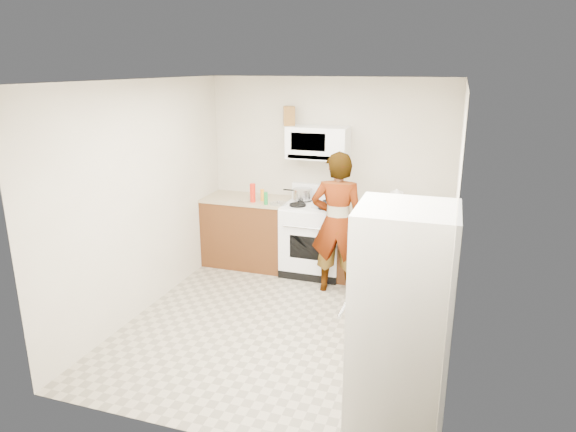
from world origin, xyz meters
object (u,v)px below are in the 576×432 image
at_px(person, 337,223).
at_px(saucepan, 303,194).
at_px(microwave, 318,143).
at_px(gas_range, 314,237).
at_px(kettle, 396,200).
at_px(fridge, 401,318).

relative_size(person, saucepan, 7.04).
distance_m(microwave, saucepan, 0.71).
xyz_separation_m(gas_range, person, (0.41, -0.47, 0.37)).
bearing_deg(microwave, kettle, 1.70).
relative_size(gas_range, kettle, 5.78).
bearing_deg(saucepan, kettle, 2.51).
xyz_separation_m(fridge, saucepan, (-1.58, 2.73, 0.17)).
relative_size(fridge, saucepan, 7.02).
height_order(microwave, fridge, microwave).
height_order(person, fridge, person).
bearing_deg(fridge, saucepan, 119.31).
xyz_separation_m(gas_range, fridge, (1.38, -2.62, 0.36)).
xyz_separation_m(microwave, saucepan, (-0.19, -0.02, -0.68)).
bearing_deg(gas_range, person, -49.15).
bearing_deg(microwave, fridge, -63.26).
bearing_deg(gas_range, microwave, 90.00).
bearing_deg(person, saucepan, -50.27).
distance_m(gas_range, saucepan, 0.58).
bearing_deg(saucepan, person, -43.87).
distance_m(microwave, kettle, 1.21).
relative_size(microwave, fridge, 0.45).
relative_size(person, fridge, 1.00).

